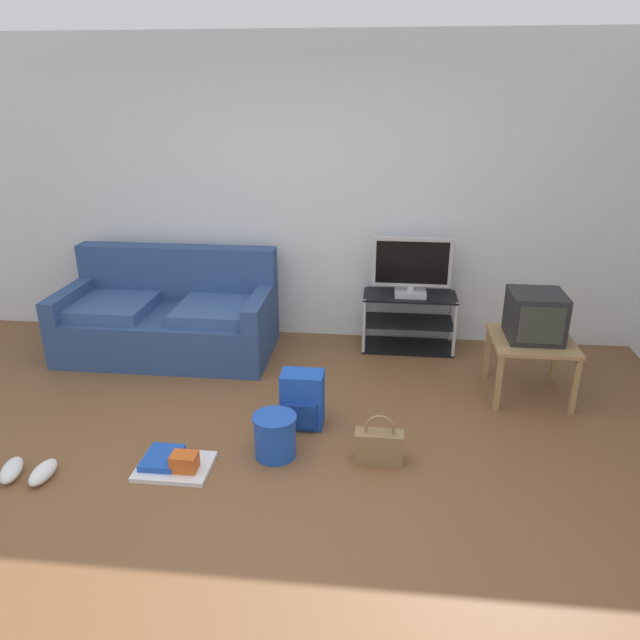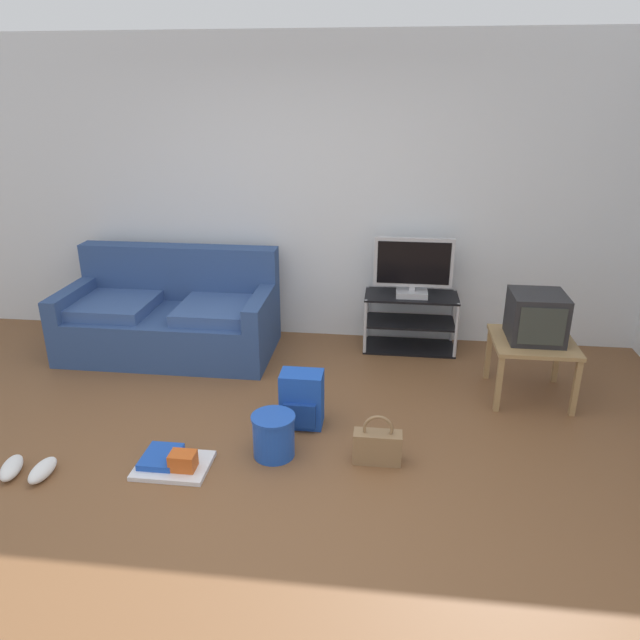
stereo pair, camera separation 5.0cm
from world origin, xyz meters
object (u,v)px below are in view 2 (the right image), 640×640
(flat_tv, at_px, (413,268))
(side_table, at_px, (532,348))
(backpack, at_px, (302,399))
(sneakers_pair, at_px, (27,469))
(handbag, at_px, (377,446))
(floor_tray, at_px, (172,462))
(couch, at_px, (172,317))
(tv_stand, at_px, (410,322))
(crt_tv, at_px, (536,317))
(cleaning_bucket, at_px, (274,434))

(flat_tv, distance_m, side_table, 1.25)
(backpack, xyz_separation_m, sneakers_pair, (-1.60, -0.81, -0.15))
(handbag, relative_size, floor_tray, 0.73)
(couch, distance_m, backpack, 1.79)
(tv_stand, xyz_separation_m, backpack, (-0.78, -1.44, -0.06))
(side_table, distance_m, floor_tray, 2.74)
(handbag, height_order, floor_tray, handbag)
(tv_stand, distance_m, crt_tv, 1.26)
(tv_stand, height_order, crt_tv, crt_tv)
(couch, bearing_deg, backpack, -40.26)
(tv_stand, bearing_deg, floor_tray, -126.29)
(side_table, height_order, cleaning_bucket, side_table)
(side_table, xyz_separation_m, sneakers_pair, (-3.27, -1.44, -0.36))
(couch, distance_m, side_table, 3.08)
(cleaning_bucket, bearing_deg, couch, 128.51)
(sneakers_pair, height_order, floor_tray, floor_tray)
(crt_tv, bearing_deg, floor_tray, -152.26)
(side_table, relative_size, backpack, 1.49)
(flat_tv, xyz_separation_m, sneakers_pair, (-2.38, -2.23, -0.73))
(floor_tray, bearing_deg, cleaning_bucket, 19.55)
(crt_tv, height_order, backpack, crt_tv)
(side_table, bearing_deg, cleaning_bucket, -150.11)
(crt_tv, bearing_deg, sneakers_pair, -156.06)
(crt_tv, xyz_separation_m, cleaning_bucket, (-1.80, -1.05, -0.50))
(flat_tv, height_order, backpack, flat_tv)
(sneakers_pair, bearing_deg, cleaning_bucket, 15.28)
(couch, bearing_deg, crt_tv, -9.44)
(crt_tv, bearing_deg, backpack, -158.86)
(flat_tv, bearing_deg, tv_stand, 90.00)
(side_table, bearing_deg, handbag, -137.69)
(flat_tv, relative_size, handbag, 2.04)
(flat_tv, relative_size, crt_tv, 1.70)
(handbag, bearing_deg, sneakers_pair, -169.20)
(flat_tv, height_order, crt_tv, flat_tv)
(flat_tv, distance_m, crt_tv, 1.19)
(couch, distance_m, handbag, 2.47)
(flat_tv, relative_size, floor_tray, 1.50)
(backpack, xyz_separation_m, handbag, (0.55, -0.40, -0.08))
(tv_stand, xyz_separation_m, crt_tv, (0.90, -0.79, 0.39))
(couch, distance_m, flat_tv, 2.20)
(handbag, bearing_deg, side_table, 42.31)
(flat_tv, bearing_deg, side_table, -41.30)
(sneakers_pair, bearing_deg, tv_stand, 43.39)
(cleaning_bucket, height_order, sneakers_pair, cleaning_bucket)
(backpack, height_order, cleaning_bucket, backpack)
(tv_stand, height_order, side_table, tv_stand)
(backpack, xyz_separation_m, floor_tray, (-0.74, -0.62, -0.16))
(couch, xyz_separation_m, handbag, (1.91, -1.55, -0.20))
(couch, height_order, sneakers_pair, couch)
(sneakers_pair, bearing_deg, crt_tv, 23.94)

